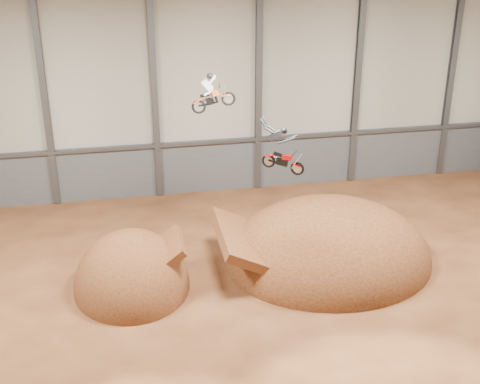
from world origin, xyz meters
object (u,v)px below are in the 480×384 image
takeoff_ramp (132,287)px  fmx_rider_b (282,147)px  fmx_rider_a (215,90)px  landing_ramp (328,260)px

takeoff_ramp → fmx_rider_b: 10.97m
takeoff_ramp → fmx_rider_a: bearing=21.3°
takeoff_ramp → fmx_rider_a: fmx_rider_a is taller
takeoff_ramp → landing_ramp: size_ratio=0.60×
takeoff_ramp → fmx_rider_b: (7.20, -2.17, 7.98)m
takeoff_ramp → landing_ramp: 10.74m
fmx_rider_b → landing_ramp: bearing=71.6°
landing_ramp → fmx_rider_a: bearing=169.2°
takeoff_ramp → fmx_rider_a: 10.95m
fmx_rider_a → fmx_rider_b: bearing=-52.1°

